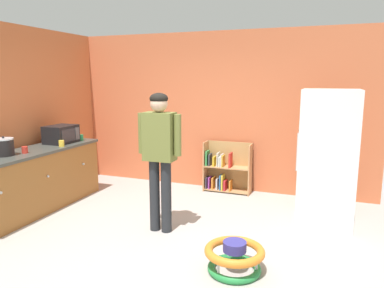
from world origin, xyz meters
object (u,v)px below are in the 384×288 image
baby_walker (234,257)px  orange_cup (72,136)px  standing_person (160,149)px  red_cup (25,150)px  bookshelf (225,170)px  crock_pot (4,147)px  microwave (61,134)px  yellow_cup (61,143)px  green_cup (81,137)px  kitchen_counter (31,181)px  refrigerator (327,158)px

baby_walker → orange_cup: orange_cup is taller
standing_person → red_cup: bearing=-174.9°
standing_person → red_cup: (-1.96, -0.18, -0.11)m
bookshelf → baby_walker: bookshelf is taller
bookshelf → crock_pot: (-2.42, -2.28, 0.65)m
microwave → orange_cup: microwave is taller
standing_person → baby_walker: (1.12, -0.66, -0.90)m
red_cup → orange_cup: size_ratio=1.00×
yellow_cup → green_cup: bearing=98.4°
standing_person → orange_cup: standing_person is taller
crock_pot → orange_cup: bearing=91.1°
yellow_cup → microwave: bearing=129.8°
microwave → kitchen_counter: bearing=-89.4°
microwave → standing_person: bearing=-18.1°
kitchen_counter → refrigerator: refrigerator is taller
bookshelf → microwave: 2.76m
standing_person → green_cup: size_ratio=18.36×
microwave → green_cup: 0.36m
microwave → yellow_cup: bearing=-50.2°
kitchen_counter → green_cup: (0.12, 1.02, 0.50)m
yellow_cup → green_cup: (-0.09, 0.58, 0.00)m
kitchen_counter → bookshelf: 3.05m
red_cup → crock_pot: bearing=-121.3°
crock_pot → green_cup: bearing=82.6°
baby_walker → orange_cup: 3.73m
baby_walker → microwave: (-3.16, 1.33, 0.88)m
standing_person → yellow_cup: standing_person is taller
yellow_cup → standing_person: bearing=-12.5°
refrigerator → baby_walker: bearing=-116.6°
refrigerator → orange_cup: refrigerator is taller
kitchen_counter → orange_cup: (-0.08, 1.05, 0.50)m
crock_pot → yellow_cup: crock_pot is taller
yellow_cup → orange_cup: same height
baby_walker → microwave: 3.54m
microwave → crock_pot: (-0.05, -1.06, -0.02)m
refrigerator → microwave: size_ratio=3.71×
standing_person → green_cup: bearing=152.8°
orange_cup → kitchen_counter: bearing=-85.5°
standing_person → baby_walker: bearing=-30.5°
standing_person → baby_walker: standing_person is taller
kitchen_counter → green_cup: green_cup is taller
kitchen_counter → standing_person: (2.04, 0.03, 0.61)m
bookshelf → red_cup: (-2.29, -2.07, 0.58)m
refrigerator → microwave: bearing=-175.5°
kitchen_counter → yellow_cup: (0.21, 0.44, 0.50)m
kitchen_counter → baby_walker: kitchen_counter is taller
standing_person → microwave: bearing=161.9°
microwave → yellow_cup: (0.22, -0.26, -0.09)m
green_cup → orange_cup: 0.21m
bookshelf → refrigerator: bearing=-29.5°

